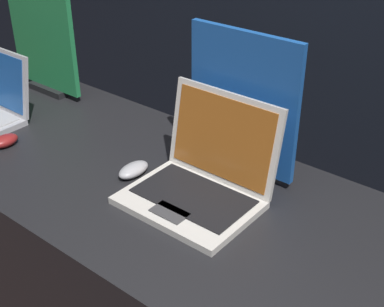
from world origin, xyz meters
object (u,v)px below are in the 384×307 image
at_px(laptop_middle, 202,177).
at_px(promo_stand_middle, 242,108).
at_px(mouse_middle, 133,170).
at_px(promo_stand_front, 43,41).
at_px(mouse_front, 5,141).

distance_m(laptop_middle, promo_stand_middle, 0.23).
relative_size(laptop_middle, mouse_middle, 3.28).
xyz_separation_m(promo_stand_front, promo_stand_middle, (0.94, -0.02, -0.00)).
bearing_deg(mouse_middle, laptop_middle, 10.46).
bearing_deg(mouse_middle, promo_stand_front, 161.06).
bearing_deg(mouse_front, mouse_middle, 16.65).
xyz_separation_m(mouse_front, laptop_middle, (0.69, 0.18, 0.05)).
xyz_separation_m(mouse_front, promo_stand_front, (-0.25, 0.38, 0.19)).
bearing_deg(laptop_middle, promo_stand_middle, 90.00).
height_order(mouse_front, mouse_middle, same).
distance_m(mouse_front, laptop_middle, 0.71).
relative_size(promo_stand_front, promo_stand_middle, 1.01).
bearing_deg(promo_stand_front, mouse_middle, -18.94).
xyz_separation_m(mouse_middle, promo_stand_middle, (0.23, 0.23, 0.19)).
distance_m(promo_stand_front, laptop_middle, 0.98).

